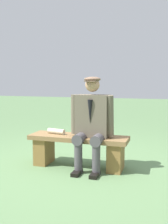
{
  "coord_description": "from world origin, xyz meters",
  "views": [
    {
      "loc": [
        -1.24,
        3.59,
        1.27
      ],
      "look_at": [
        -0.09,
        0.0,
        0.81
      ],
      "focal_mm": 42.67,
      "sensor_mm": 36.0,
      "label": 1
    }
  ],
  "objects": [
    {
      "name": "ground_plane",
      "position": [
        0.0,
        0.0,
        0.0
      ],
      "size": [
        30.0,
        30.0,
        0.0
      ],
      "primitive_type": "plane",
      "color": "#5A7D4F"
    },
    {
      "name": "seated_man",
      "position": [
        -0.22,
        0.05,
        0.72
      ],
      "size": [
        0.63,
        0.57,
        1.31
      ],
      "color": "brown",
      "rests_on": "ground"
    },
    {
      "name": "bench",
      "position": [
        0.0,
        0.0,
        0.3
      ],
      "size": [
        1.45,
        0.42,
        0.46
      ],
      "color": "olive",
      "rests_on": "ground"
    },
    {
      "name": "rolled_magazine",
      "position": [
        0.36,
        -0.03,
        0.5
      ],
      "size": [
        0.29,
        0.13,
        0.08
      ],
      "primitive_type": "cylinder",
      "rotation": [
        0.0,
        1.57,
        -0.19
      ],
      "color": "beige",
      "rests_on": "bench"
    }
  ]
}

